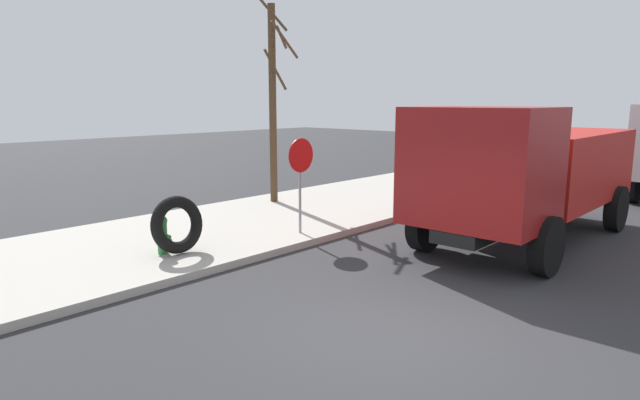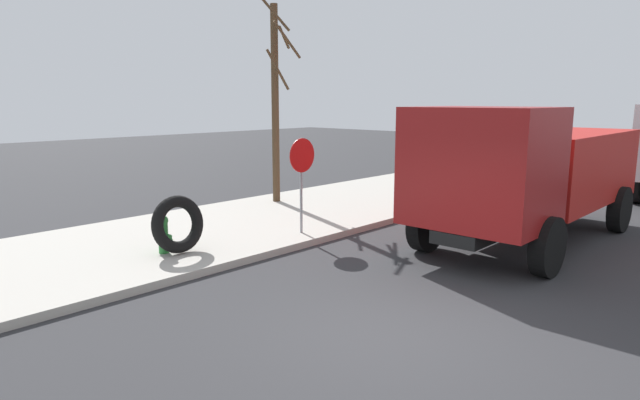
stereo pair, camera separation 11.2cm
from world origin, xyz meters
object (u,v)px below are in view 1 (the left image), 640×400
Objects in this scene: dump_truck_red at (527,170)px; fire_hydrant at (162,233)px; bare_tree at (273,99)px; loose_tire at (177,225)px; stop_sign at (301,168)px.

fire_hydrant is at bearing 143.24° from dump_truck_red.
dump_truck_red is at bearing -36.76° from fire_hydrant.
bare_tree reaches higher than fire_hydrant.
fire_hydrant is 0.34m from loose_tire.
bare_tree is (2.27, 3.30, 1.50)m from stop_sign.
stop_sign is 4.28m from bare_tree.
fire_hydrant is 0.13× the size of bare_tree.
fire_hydrant is 6.41m from bare_tree.
stop_sign is (2.84, -0.60, 0.91)m from loose_tire.
loose_tire is at bearing -152.16° from bare_tree.
dump_truck_red is (6.22, -4.65, 1.05)m from fire_hydrant.
dump_truck_red is (6.02, -4.43, 0.88)m from loose_tire.
loose_tire is 3.04m from stop_sign.
dump_truck_red is at bearing -82.72° from bare_tree.
fire_hydrant is at bearing 164.95° from stop_sign.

